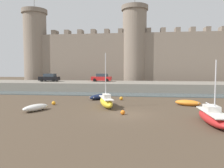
{
  "coord_description": "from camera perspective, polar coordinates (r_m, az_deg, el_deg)",
  "views": [
    {
      "loc": [
        1.53,
        -20.55,
        4.4
      ],
      "look_at": [
        -1.84,
        5.12,
        2.5
      ],
      "focal_mm": 35.0,
      "sensor_mm": 36.0,
      "label": 1
    }
  ],
  "objects": [
    {
      "name": "car_quay_centre_east",
      "position": [
        46.92,
        -16.04,
        1.59
      ],
      "size": [
        4.14,
        1.96,
        1.62
      ],
      "color": "black",
      "rests_on": "quay_road"
    },
    {
      "name": "mooring_buoy_off_centre",
      "position": [
        23.62,
        24.94,
        -6.35
      ],
      "size": [
        0.48,
        0.48,
        0.48
      ],
      "primitive_type": "sphere",
      "color": "orange",
      "rests_on": "ground"
    },
    {
      "name": "rowboat_foreground_left",
      "position": [
        30.98,
        -3.43,
        -3.29
      ],
      "size": [
        2.92,
        3.92,
        0.7
      ],
      "color": "#141E3D",
      "rests_on": "ground"
    },
    {
      "name": "quay_road",
      "position": [
        43.02,
        5.41,
        -0.61
      ],
      "size": [
        62.42,
        10.0,
        1.62
      ],
      "primitive_type": "cube",
      "color": "gray",
      "rests_on": "ground"
    },
    {
      "name": "sailboat_midflat_right",
      "position": [
        19.01,
        24.85,
        -7.8
      ],
      "size": [
        1.62,
        5.53,
        5.03
      ],
      "color": "red",
      "rests_on": "ground"
    },
    {
      "name": "mooring_buoy_near_shore",
      "position": [
        30.0,
        2.43,
        -3.78
      ],
      "size": [
        0.48,
        0.48,
        0.48
      ],
      "primitive_type": "sphere",
      "color": "orange",
      "rests_on": "ground"
    },
    {
      "name": "mooring_buoy_near_channel",
      "position": [
        27.07,
        -14.99,
        -4.82
      ],
      "size": [
        0.45,
        0.45,
        0.45
      ],
      "primitive_type": "sphere",
      "color": "orange",
      "rests_on": "ground"
    },
    {
      "name": "sailboat_near_channel_left",
      "position": [
        24.71,
        -1.56,
        -4.56
      ],
      "size": [
        2.7,
        5.11,
        6.1
      ],
      "color": "yellow",
      "rests_on": "ground"
    },
    {
      "name": "ground_plane",
      "position": [
        21.07,
        3.18,
        -7.86
      ],
      "size": [
        160.0,
        160.0,
        0.0
      ],
      "primitive_type": "plane",
      "color": "#4C3D2D"
    },
    {
      "name": "mooring_buoy_mid_mud",
      "position": [
        20.74,
        2.83,
        -7.44
      ],
      "size": [
        0.44,
        0.44,
        0.44
      ],
      "primitive_type": "sphere",
      "color": "orange",
      "rests_on": "ground"
    },
    {
      "name": "rowboat_midflat_left",
      "position": [
        27.03,
        19.17,
        -4.63
      ],
      "size": [
        3.07,
        2.08,
        0.69
      ],
      "color": "orange",
      "rests_on": "ground"
    },
    {
      "name": "castle",
      "position": [
        53.33,
        5.87,
        8.12
      ],
      "size": [
        56.76,
        6.33,
        22.07
      ],
      "color": "gray",
      "rests_on": "ground"
    },
    {
      "name": "water_channel",
      "position": [
        35.89,
        4.98,
        -2.78
      ],
      "size": [
        80.0,
        4.5,
        0.1
      ],
      "primitive_type": "cube",
      "color": "#47565B",
      "rests_on": "ground"
    },
    {
      "name": "car_quay_west",
      "position": [
        45.35,
        -2.73,
        1.66
      ],
      "size": [
        4.14,
        1.96,
        1.62
      ],
      "color": "red",
      "rests_on": "quay_road"
    },
    {
      "name": "rowboat_foreground_centre",
      "position": [
        23.82,
        -19.33,
        -5.8
      ],
      "size": [
        2.18,
        3.21,
        0.69
      ],
      "color": "silver",
      "rests_on": "ground"
    }
  ]
}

